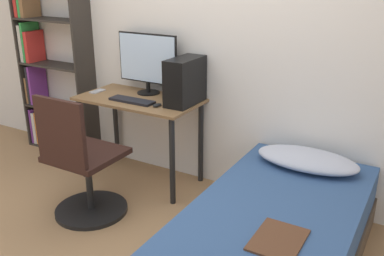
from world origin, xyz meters
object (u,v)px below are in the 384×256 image
bed (266,251)px  pc_tower (185,81)px  monitor (147,61)px  keyboard (132,101)px  bookshelf (45,64)px  office_chair (82,170)px

bed → pc_tower: pc_tower is taller
monitor → pc_tower: (0.42, -0.10, -0.10)m
keyboard → pc_tower: 0.46m
bookshelf → bed: size_ratio=0.87×
office_chair → monitor: monitor is taller
bookshelf → office_chair: bookshelf is taller
office_chair → keyboard: 0.70m
office_chair → bed: office_chair is taller
keyboard → monitor: bearing=97.2°
office_chair → monitor: size_ratio=1.65×
office_chair → bed: bearing=-1.1°
office_chair → pc_tower: 1.02m
office_chair → keyboard: (0.02, 0.59, 0.37)m
bookshelf → keyboard: (1.25, -0.26, -0.12)m
bed → keyboard: keyboard is taller
bed → monitor: monitor is taller
office_chair → pc_tower: bearing=61.8°
bookshelf → pc_tower: (1.64, -0.08, 0.05)m
bookshelf → monitor: 1.23m
bed → keyboard: 1.61m
bookshelf → monitor: (1.22, 0.02, 0.15)m
keyboard → pc_tower: pc_tower is taller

